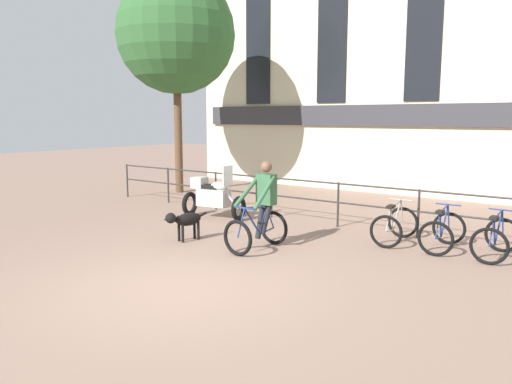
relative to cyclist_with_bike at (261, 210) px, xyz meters
name	(u,v)px	position (x,y,z in m)	size (l,w,h in m)	color
ground_plane	(178,287)	(0.32, -2.57, -0.76)	(60.00, 60.00, 0.00)	#8E7060
canal_railing	(338,197)	(0.32, 2.63, -0.05)	(15.05, 0.05, 1.05)	#2D2B28
building_facade	(428,17)	(0.32, 8.42, 4.85)	(18.00, 0.72, 11.28)	beige
cyclist_with_bike	(261,210)	(0.00, 0.00, 0.00)	(0.73, 1.20, 1.70)	black
dog	(185,220)	(-1.61, -0.46, -0.32)	(0.40, 1.01, 0.63)	black
parked_motorcycle	(213,196)	(-2.71, 1.69, -0.20)	(1.66, 0.85, 1.35)	black
parked_bicycle_near_lamp	(395,226)	(1.93, 1.97, -0.41)	(0.71, 1.14, 0.86)	black
parked_bicycle_mid_left	(443,232)	(2.88, 1.97, -0.41)	(0.71, 1.14, 0.86)	black
parked_bicycle_mid_right	(496,239)	(3.83, 1.97, -0.41)	(0.69, 1.13, 0.86)	black
tree_canalside_left	(176,34)	(-6.56, 4.34, 4.45)	(3.89, 3.89, 7.18)	brown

